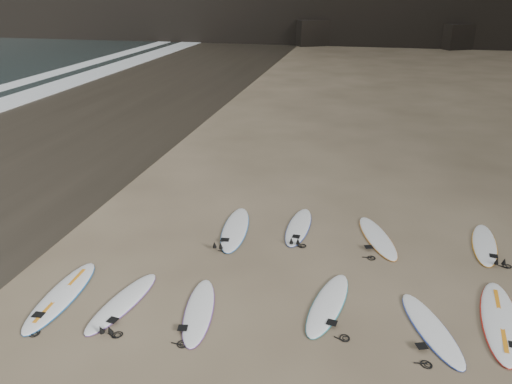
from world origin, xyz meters
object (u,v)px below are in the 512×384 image
surfboard_1 (199,311)px  surfboard_4 (500,320)px  surfboard_0 (123,302)px  surfboard_2 (328,303)px  surfboard_8 (484,244)px  surfboard_3 (431,328)px  surfboard_5 (235,229)px  surfboard_6 (299,226)px  surfboard_11 (61,295)px  surfboard_7 (377,237)px

surfboard_1 → surfboard_4: bearing=-1.1°
surfboard_0 → surfboard_4: bearing=17.4°
surfboard_2 → surfboard_8: (3.54, 3.29, -0.00)m
surfboard_2 → surfboard_8: size_ratio=1.03×
surfboard_4 → surfboard_0: bearing=-165.9°
surfboard_0 → surfboard_8: same height
surfboard_3 → surfboard_5: bearing=124.7°
surfboard_1 → surfboard_3: bearing=-5.1°
surfboard_5 → surfboard_6: surfboard_5 is taller
surfboard_3 → surfboard_11: (-7.30, -0.53, 0.01)m
surfboard_11 → surfboard_6: bearing=41.8°
surfboard_0 → surfboard_7: size_ratio=0.96×
surfboard_0 → surfboard_4: surfboard_4 is taller
surfboard_1 → surfboard_5: 3.55m
surfboard_1 → surfboard_4: size_ratio=0.81×
surfboard_2 → surfboard_4: size_ratio=0.85×
surfboard_3 → surfboard_4: bearing=1.2°
surfboard_2 → surfboard_7: same height
surfboard_4 → surfboard_5: surfboard_4 is taller
surfboard_5 → surfboard_11: (-2.72, -3.67, 0.00)m
surfboard_3 → surfboard_1: bearing=164.4°
surfboard_1 → surfboard_11: (-2.91, -0.12, 0.01)m
surfboard_2 → surfboard_7: bearing=83.3°
surfboard_4 → surfboard_8: surfboard_4 is taller
surfboard_5 → surfboard_8: (6.18, 0.52, -0.01)m
surfboard_7 → surfboard_11: bearing=-166.4°
surfboard_2 → surfboard_3: bearing=0.0°
surfboard_7 → surfboard_1: bearing=-150.1°
surfboard_5 → surfboard_8: size_ratio=1.14×
surfboard_3 → surfboard_11: size_ratio=0.87×
surfboard_7 → surfboard_8: bearing=-14.0°
surfboard_8 → surfboard_4: bearing=-88.3°
surfboard_2 → surfboard_6: bearing=118.6°
surfboard_3 → surfboard_4: surfboard_4 is taller
surfboard_0 → surfboard_5: (1.39, 3.60, 0.01)m
surfboard_3 → surfboard_7: surfboard_7 is taller
surfboard_1 → surfboard_6: (1.40, 4.04, 0.00)m
surfboard_3 → surfboard_6: size_ratio=0.99×
surfboard_4 → surfboard_2: bearing=-170.8°
surfboard_0 → surfboard_8: bearing=38.2°
surfboard_2 → surfboard_3: surfboard_2 is taller
surfboard_7 → surfboard_4: bearing=-70.9°
surfboard_0 → surfboard_11: (-1.33, -0.06, 0.01)m
surfboard_2 → surfboard_7: (0.97, 3.09, 0.00)m
surfboard_0 → surfboard_1: (1.59, 0.06, -0.00)m
surfboard_1 → surfboard_8: size_ratio=0.98×
surfboard_7 → surfboard_8: 2.57m
surfboard_4 → surfboard_7: 3.70m
surfboard_0 → surfboard_6: (2.99, 4.09, 0.00)m
surfboard_6 → surfboard_2: bearing=-70.0°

